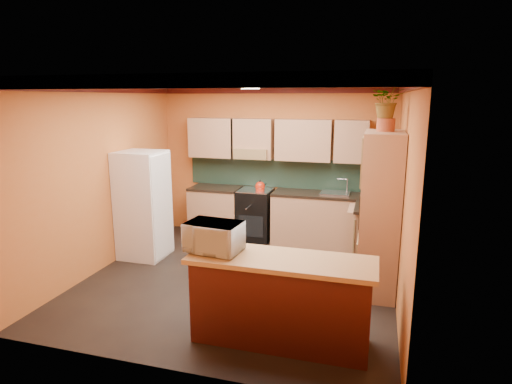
# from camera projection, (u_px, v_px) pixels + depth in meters

# --- Properties ---
(room_shell) EXTENTS (4.24, 4.24, 2.72)m
(room_shell) POSITION_uv_depth(u_px,v_px,m) (245.00, 129.00, 5.81)
(room_shell) COLOR black
(room_shell) RESTS_ON ground
(base_cabinets_back) EXTENTS (3.65, 0.60, 0.88)m
(base_cabinets_back) POSITION_uv_depth(u_px,v_px,m) (290.00, 218.00, 7.51)
(base_cabinets_back) COLOR tan
(base_cabinets_back) RESTS_ON ground
(countertop_back) EXTENTS (3.65, 0.62, 0.04)m
(countertop_back) POSITION_uv_depth(u_px,v_px,m) (290.00, 192.00, 7.41)
(countertop_back) COLOR black
(countertop_back) RESTS_ON base_cabinets_back
(stove) EXTENTS (0.58, 0.58, 0.91)m
(stove) POSITION_uv_depth(u_px,v_px,m) (255.00, 215.00, 7.67)
(stove) COLOR black
(stove) RESTS_ON ground
(kettle) EXTENTS (0.22, 0.22, 0.18)m
(kettle) POSITION_uv_depth(u_px,v_px,m) (260.00, 186.00, 7.48)
(kettle) COLOR red
(kettle) RESTS_ON stove
(sink) EXTENTS (0.48, 0.40, 0.03)m
(sink) POSITION_uv_depth(u_px,v_px,m) (335.00, 193.00, 7.19)
(sink) COLOR silver
(sink) RESTS_ON countertop_back
(base_cabinets_right) EXTENTS (0.60, 0.80, 0.88)m
(base_cabinets_right) POSITION_uv_depth(u_px,v_px,m) (374.00, 237.00, 6.47)
(base_cabinets_right) COLOR tan
(base_cabinets_right) RESTS_ON ground
(countertop_right) EXTENTS (0.62, 0.80, 0.04)m
(countertop_right) POSITION_uv_depth(u_px,v_px,m) (376.00, 208.00, 6.37)
(countertop_right) COLOR black
(countertop_right) RESTS_ON base_cabinets_right
(fridge) EXTENTS (0.68, 0.66, 1.70)m
(fridge) POSITION_uv_depth(u_px,v_px,m) (143.00, 205.00, 6.76)
(fridge) COLOR white
(fridge) RESTS_ON ground
(pantry) EXTENTS (0.48, 0.90, 2.10)m
(pantry) POSITION_uv_depth(u_px,v_px,m) (380.00, 214.00, 5.47)
(pantry) COLOR tan
(pantry) RESTS_ON ground
(fern_pot) EXTENTS (0.22, 0.22, 0.16)m
(fern_pot) POSITION_uv_depth(u_px,v_px,m) (386.00, 125.00, 5.28)
(fern_pot) COLOR #9C4325
(fern_pot) RESTS_ON pantry
(fern) EXTENTS (0.46, 0.42, 0.44)m
(fern) POSITION_uv_depth(u_px,v_px,m) (387.00, 100.00, 5.21)
(fern) COLOR tan
(fern) RESTS_ON fern_pot
(breakfast_bar) EXTENTS (1.80, 0.55, 0.88)m
(breakfast_bar) POSITION_uv_depth(u_px,v_px,m) (281.00, 303.00, 4.41)
(breakfast_bar) COLOR #4E1215
(breakfast_bar) RESTS_ON ground
(bar_top) EXTENTS (1.90, 0.65, 0.05)m
(bar_top) POSITION_uv_depth(u_px,v_px,m) (281.00, 260.00, 4.31)
(bar_top) COLOR tan
(bar_top) RESTS_ON breakfast_bar
(microwave) EXTENTS (0.60, 0.44, 0.31)m
(microwave) POSITION_uv_depth(u_px,v_px,m) (214.00, 237.00, 4.46)
(microwave) COLOR white
(microwave) RESTS_ON bar_top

